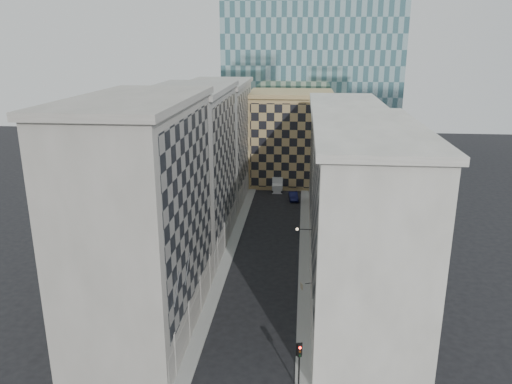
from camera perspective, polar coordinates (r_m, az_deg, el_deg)
The scene contains 15 objects.
sidewalk_west at distance 70.75m, azimuth -3.04°, elevation -6.87°, with size 1.50×100.00×0.15m, color gray.
sidewalk_east at distance 70.06m, azimuth 5.56°, elevation -7.18°, with size 1.50×100.00×0.15m, color gray.
bldg_left_a at distance 50.46m, azimuth -12.78°, elevation -2.92°, with size 10.80×22.80×23.70m.
bldg_left_b at distance 70.90m, azimuth -7.33°, elevation 2.69°, with size 10.80×22.80×22.70m.
bldg_left_c at distance 92.06m, azimuth -4.34°, elevation 5.75°, with size 10.80×22.80×21.70m.
bldg_right_a at distance 52.66m, azimuth 11.97°, elevation -3.77°, with size 10.80×26.80×20.70m.
bldg_right_b at distance 78.52m, azimuth 9.91°, elevation 2.86°, with size 10.80×28.80×19.70m.
tan_block at distance 103.71m, azimuth 3.96°, elevation 6.24°, with size 16.80×14.80×18.80m.
church_tower at distance 116.09m, azimuth 3.33°, elevation 16.09°, with size 7.20×7.20×51.50m.
flagpoles_left at distance 46.20m, azimuth -8.42°, elevation -9.75°, with size 0.10×6.33×2.33m.
bracket_lamp at distance 62.16m, azimuth 4.89°, elevation -4.26°, with size 1.98×0.36×0.36m.
traffic_light at distance 44.00m, azimuth 4.97°, elevation -18.26°, with size 0.55×0.51×4.38m.
box_truck at distance 99.36m, azimuth 2.48°, elevation 0.92°, with size 2.18×5.15×2.81m.
dark_car at distance 93.38m, azimuth 4.28°, elevation -0.47°, with size 1.61×4.60×1.52m, color #0F1239.
shop_sign at distance 53.64m, azimuth 5.31°, elevation -10.64°, with size 1.20×0.63×0.73m.
Camera 1 is at (4.65, -33.99, 28.60)m, focal length 35.00 mm.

